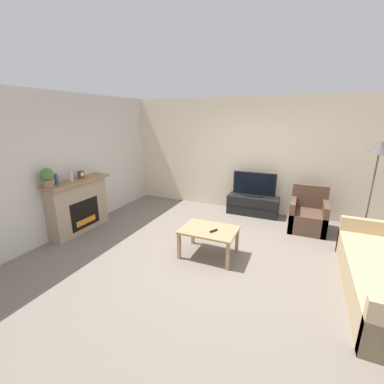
{
  "coord_description": "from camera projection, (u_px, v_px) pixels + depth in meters",
  "views": [
    {
      "loc": [
        1.24,
        -3.82,
        2.25
      ],
      "look_at": [
        -0.67,
        0.53,
        0.85
      ],
      "focal_mm": 24.0,
      "sensor_mm": 36.0,
      "label": 1
    }
  ],
  "objects": [
    {
      "name": "coffee_table",
      "position": [
        209.0,
        233.0,
        4.22
      ],
      "size": [
        0.9,
        0.65,
        0.48
      ],
      "color": "#A37F56",
      "rests_on": "ground"
    },
    {
      "name": "tv",
      "position": [
        254.0,
        185.0,
        5.97
      ],
      "size": [
        0.98,
        0.18,
        0.57
      ],
      "color": "black",
      "rests_on": "tv_stand"
    },
    {
      "name": "ground_plane",
      "position": [
        215.0,
        251.0,
        4.46
      ],
      "size": [
        24.0,
        24.0,
        0.0
      ],
      "primitive_type": "plane",
      "color": "slate"
    },
    {
      "name": "wall_back",
      "position": [
        248.0,
        156.0,
        6.15
      ],
      "size": [
        12.0,
        0.06,
        2.7
      ],
      "color": "beige",
      "rests_on": "ground"
    },
    {
      "name": "armchair",
      "position": [
        308.0,
        216.0,
        5.27
      ],
      "size": [
        0.7,
        0.76,
        0.89
      ],
      "color": "brown",
      "rests_on": "ground"
    },
    {
      "name": "mantel_vase_centre_left",
      "position": [
        71.0,
        176.0,
        4.86
      ],
      "size": [
        0.09,
        0.09,
        0.2
      ],
      "color": "beige",
      "rests_on": "fireplace"
    },
    {
      "name": "mantel_clock",
      "position": [
        81.0,
        175.0,
        5.08
      ],
      "size": [
        0.08,
        0.11,
        0.15
      ],
      "color": "brown",
      "rests_on": "fireplace"
    },
    {
      "name": "potted_plant",
      "position": [
        47.0,
        177.0,
        4.41
      ],
      "size": [
        0.23,
        0.23,
        0.33
      ],
      "color": "#936B4C",
      "rests_on": "fireplace"
    },
    {
      "name": "wall_left",
      "position": [
        78.0,
        162.0,
        5.23
      ],
      "size": [
        0.06,
        12.0,
        2.7
      ],
      "color": "beige",
      "rests_on": "ground"
    },
    {
      "name": "mantel_vase_left",
      "position": [
        57.0,
        179.0,
        4.59
      ],
      "size": [
        0.07,
        0.07,
        0.21
      ],
      "color": "#385670",
      "rests_on": "fireplace"
    },
    {
      "name": "remote",
      "position": [
        214.0,
        231.0,
        4.11
      ],
      "size": [
        0.1,
        0.15,
        0.02
      ],
      "rotation": [
        0.0,
        0.0,
        -0.48
      ],
      "color": "black",
      "rests_on": "coffee_table"
    },
    {
      "name": "tv_stand",
      "position": [
        253.0,
        205.0,
        6.11
      ],
      "size": [
        1.17,
        0.46,
        0.44
      ],
      "color": "black",
      "rests_on": "ground"
    },
    {
      "name": "fireplace",
      "position": [
        79.0,
        205.0,
        5.14
      ],
      "size": [
        0.43,
        1.39,
        1.07
      ],
      "color": "tan",
      "rests_on": "ground"
    },
    {
      "name": "floor_lamp",
      "position": [
        379.0,
        153.0,
        4.25
      ],
      "size": [
        0.4,
        0.4,
        1.87
      ],
      "color": "black",
      "rests_on": "ground"
    }
  ]
}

